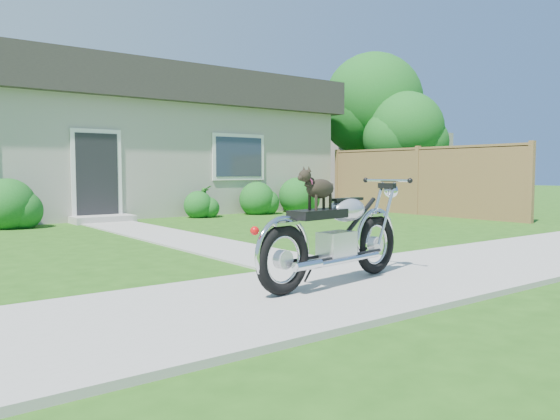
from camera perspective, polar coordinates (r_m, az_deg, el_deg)
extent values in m
plane|color=#235114|center=(7.18, 17.99, -5.76)|extent=(80.00, 80.00, 0.00)
cube|color=#9E9B93|center=(7.17, 18.00, -5.60)|extent=(24.00, 2.20, 0.04)
cube|color=#9E9B93|center=(10.10, -11.37, -2.75)|extent=(1.20, 8.00, 0.03)
cube|color=#ABA49A|center=(17.08, -17.01, 4.90)|extent=(12.00, 6.00, 3.00)
cube|color=#2D2B28|center=(17.23, -17.15, 11.56)|extent=(12.60, 6.60, 1.00)
cube|color=#2D2B28|center=(17.34, -17.20, 13.85)|extent=(12.60, 2.00, 0.60)
cube|color=black|center=(13.72, -18.58, 3.23)|extent=(1.00, 0.06, 2.10)
cube|color=#9E9B93|center=(13.44, -18.02, -0.91)|extent=(1.40, 0.70, 0.16)
cube|color=#2D3847|center=(15.45, -4.33, 5.54)|extent=(1.70, 0.05, 1.30)
cube|color=olive|center=(15.58, 14.17, 2.84)|extent=(0.08, 6.50, 1.80)
cube|color=olive|center=(17.80, 6.02, 3.24)|extent=(0.12, 0.12, 1.90)
cube|color=olive|center=(15.58, 14.18, 3.03)|extent=(0.12, 0.12, 1.90)
cube|color=olive|center=(13.76, 24.75, 2.66)|extent=(0.12, 0.12, 1.90)
cube|color=olive|center=(15.59, 14.23, 6.23)|extent=(0.08, 6.50, 0.08)
cylinder|color=#3D2B1C|center=(18.77, 12.96, 3.50)|extent=(0.28, 0.28, 2.09)
sphere|color=#17591A|center=(18.82, 13.04, 8.21)|extent=(2.51, 2.51, 2.51)
sphere|color=#17591A|center=(18.92, 14.51, 6.90)|extent=(1.84, 1.84, 1.84)
cylinder|color=#3D2B1C|center=(19.98, 9.64, 4.79)|extent=(0.28, 0.28, 2.94)
sphere|color=#17591A|center=(20.13, 9.71, 11.00)|extent=(3.53, 3.53, 3.53)
sphere|color=#17591A|center=(20.15, 11.11, 9.29)|extent=(2.59, 2.59, 2.59)
sphere|color=#17591A|center=(15.24, -2.43, 1.13)|extent=(0.99, 0.99, 0.99)
sphere|color=#17591A|center=(14.29, -8.54, 0.49)|extent=(0.75, 0.75, 0.75)
sphere|color=#17591A|center=(16.09, 1.82, 1.46)|extent=(1.10, 1.10, 1.10)
sphere|color=#17591A|center=(12.78, -26.57, 0.43)|extent=(1.14, 1.14, 1.14)
imported|color=#1F631B|center=(14.44, -7.83, 0.91)|extent=(0.65, 0.65, 0.83)
torus|color=black|center=(6.27, 9.93, -3.56)|extent=(0.68, 0.21, 0.67)
torus|color=black|center=(5.11, 0.32, -5.21)|extent=(0.68, 0.21, 0.67)
cube|color=silver|center=(5.70, 5.94, -3.76)|extent=(0.43, 0.30, 0.30)
ellipsoid|color=silver|center=(5.80, 7.01, 0.03)|extent=(0.55, 0.36, 0.26)
cube|color=black|center=(5.43, 3.99, -0.42)|extent=(0.68, 0.36, 0.09)
cube|color=silver|center=(6.23, 9.97, -0.45)|extent=(0.32, 0.18, 0.03)
cube|color=silver|center=(5.07, 0.32, -1.42)|extent=(0.32, 0.18, 0.03)
cylinder|color=silver|center=(6.40, 11.13, 3.05)|extent=(0.12, 0.60, 0.03)
sphere|color=silver|center=(6.47, 11.50, 1.99)|extent=(0.19, 0.19, 0.17)
cylinder|color=silver|center=(5.64, 6.96, -5.19)|extent=(1.10, 0.23, 0.06)
ellipsoid|color=black|center=(5.44, 4.21, 2.23)|extent=(0.39, 0.23, 0.20)
sphere|color=black|center=(5.27, 2.62, 3.59)|extent=(0.14, 0.14, 0.12)
cylinder|color=black|center=(5.39, 3.11, 0.83)|extent=(0.03, 0.03, 0.15)
cylinder|color=black|center=(5.34, 3.81, 0.80)|extent=(0.03, 0.03, 0.15)
cylinder|color=black|center=(5.56, 4.59, 0.92)|extent=(0.03, 0.03, 0.15)
cylinder|color=black|center=(5.50, 5.28, 0.89)|extent=(0.03, 0.03, 0.15)
torus|color=#CE3776|center=(5.31, 3.00, 3.01)|extent=(0.07, 0.11, 0.10)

